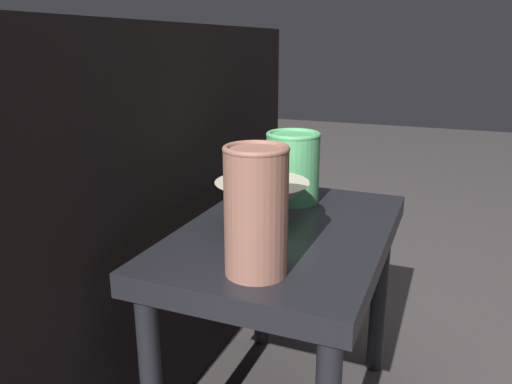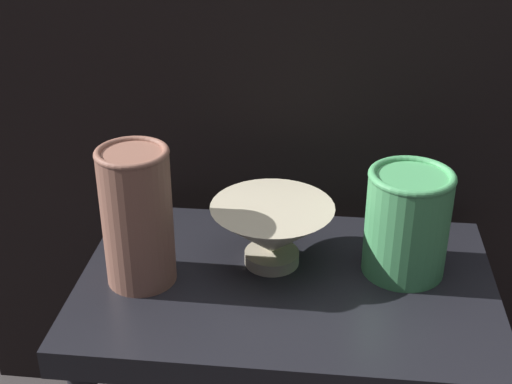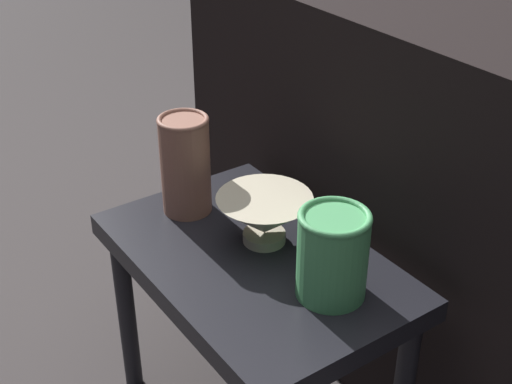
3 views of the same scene
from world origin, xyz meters
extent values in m
cube|color=black|center=(0.00, 0.00, 0.41)|extent=(0.56, 0.36, 0.04)
cylinder|color=black|center=(-0.25, -0.15, 0.19)|extent=(0.04, 0.04, 0.39)
cylinder|color=black|center=(-0.25, 0.15, 0.19)|extent=(0.04, 0.04, 0.39)
cube|color=black|center=(0.00, 0.47, 0.39)|extent=(1.15, 0.50, 0.79)
cylinder|color=#B2A88E|center=(-0.02, 0.04, 0.44)|extent=(0.08, 0.08, 0.02)
cone|color=#B2A88E|center=(-0.02, 0.04, 0.48)|extent=(0.17, 0.17, 0.07)
cylinder|color=brown|center=(-0.19, -0.02, 0.52)|extent=(0.09, 0.09, 0.19)
torus|color=brown|center=(-0.19, -0.02, 0.61)|extent=(0.09, 0.09, 0.01)
cylinder|color=#47995B|center=(0.16, 0.04, 0.50)|extent=(0.11, 0.11, 0.14)
torus|color=#47995B|center=(0.16, 0.04, 0.57)|extent=(0.11, 0.11, 0.01)
camera|label=1|loc=(-0.82, -0.27, 0.75)|focal=35.00mm
camera|label=2|loc=(0.05, -0.80, 0.98)|focal=50.00mm
camera|label=3|loc=(0.83, -0.57, 1.15)|focal=50.00mm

